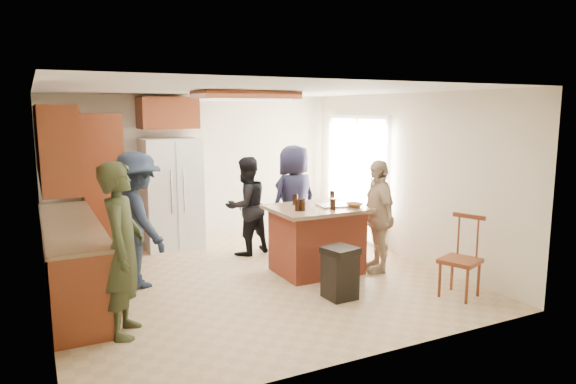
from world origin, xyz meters
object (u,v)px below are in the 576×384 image
person_front_left (123,250)px  person_behind_right (294,200)px  person_side_right (378,216)px  trash_bin (340,272)px  refrigerator (172,193)px  spindle_chair (461,260)px  person_behind_left (246,206)px  kitchen_island (317,239)px  person_counter (137,220)px

person_front_left → person_behind_right: bearing=-37.5°
person_side_right → trash_bin: 1.34m
refrigerator → spindle_chair: refrigerator is taller
person_behind_left → kitchen_island: (0.53, -1.28, -0.29)m
kitchen_island → person_behind_left: bearing=112.6°
refrigerator → spindle_chair: size_ratio=1.81×
person_behind_left → person_behind_right: person_behind_right is taller
person_front_left → person_behind_left: size_ratio=1.15×
person_counter → kitchen_island: bearing=-118.0°
person_behind_left → refrigerator: (-0.93, 0.94, 0.13)m
person_side_right → kitchen_island: size_ratio=1.23×
person_counter → person_behind_right: bearing=-94.2°
person_side_right → refrigerator: 3.40m
person_behind_left → refrigerator: bearing=-61.8°
refrigerator → person_behind_left: bearing=-45.1°
trash_bin → kitchen_island: bearing=75.6°
refrigerator → kitchen_island: (1.47, -2.22, -0.43)m
person_side_right → refrigerator: bearing=-123.8°
kitchen_island → spindle_chair: spindle_chair is taller
person_behind_right → refrigerator: bearing=-48.9°
person_front_left → kitchen_island: (2.73, 0.88, -0.41)m
person_side_right → spindle_chair: size_ratio=1.58×
person_front_left → kitchen_island: 2.90m
person_behind_right → spindle_chair: bearing=96.4°
refrigerator → person_behind_right: bearing=-36.3°
person_behind_right → spindle_chair: size_ratio=1.72×
person_behind_left → trash_bin: bearing=80.1°
kitchen_island → spindle_chair: bearing=-56.3°
trash_bin → spindle_chair: bearing=-24.4°
trash_bin → person_behind_left: bearing=96.8°
person_behind_left → trash_bin: person_behind_left is taller
kitchen_island → trash_bin: size_ratio=2.03×
refrigerator → kitchen_island: size_ratio=1.41×
trash_bin → person_behind_right: bearing=78.0°
person_counter → spindle_chair: size_ratio=1.75×
refrigerator → trash_bin: bearing=-69.5°
person_behind_right → refrigerator: size_ratio=0.95×
person_behind_left → spindle_chair: (1.61, -2.90, -0.31)m
spindle_chair → trash_bin: bearing=155.6°
spindle_chair → person_side_right: bearing=102.6°
person_front_left → refrigerator: refrigerator is taller
refrigerator → trash_bin: size_ratio=2.86×
person_behind_left → person_front_left: bearing=27.8°
kitchen_island → trash_bin: 1.06m
person_front_left → person_behind_left: 3.09m
person_behind_left → person_behind_right: size_ratio=0.90×
person_front_left → person_counter: person_front_left is taller
person_behind_right → person_counter: size_ratio=0.98×
person_behind_left → spindle_chair: person_behind_left is taller
person_front_left → person_counter: 1.46m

